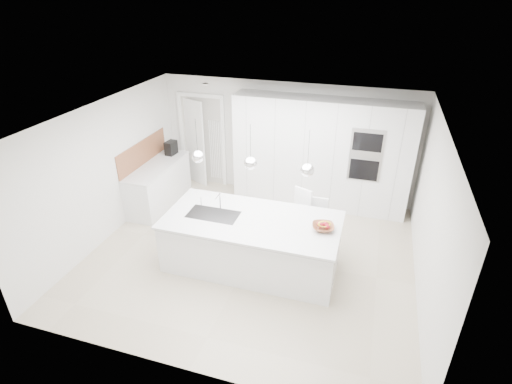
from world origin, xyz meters
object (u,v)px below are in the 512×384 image
(bar_stool_left, at_px, (300,220))
(fruit_bowl, at_px, (323,227))
(bar_stool_right, at_px, (317,225))
(island_base, at_px, (251,245))
(espresso_machine, at_px, (171,148))

(bar_stool_left, bearing_deg, fruit_bowl, -34.24)
(fruit_bowl, xyz_separation_m, bar_stool_left, (-0.48, 0.72, -0.39))
(fruit_bowl, xyz_separation_m, bar_stool_right, (-0.19, 0.75, -0.46))
(bar_stool_left, bearing_deg, island_base, -107.14)
(espresso_machine, relative_size, bar_stool_left, 0.27)
(fruit_bowl, bearing_deg, bar_stool_left, 123.62)
(island_base, bearing_deg, bar_stool_left, 50.72)
(island_base, xyz_separation_m, bar_stool_left, (0.66, 0.80, 0.12))
(espresso_machine, distance_m, bar_stool_left, 3.49)
(bar_stool_left, height_order, bar_stool_right, bar_stool_left)
(bar_stool_right, bearing_deg, espresso_machine, 157.86)
(fruit_bowl, xyz_separation_m, espresso_machine, (-3.67, 2.06, 0.11))
(fruit_bowl, height_order, espresso_machine, espresso_machine)
(island_base, height_order, bar_stool_right, bar_stool_right)
(espresso_machine, xyz_separation_m, bar_stool_right, (3.48, -1.31, -0.57))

